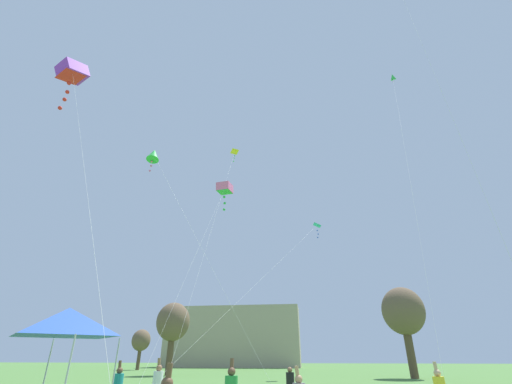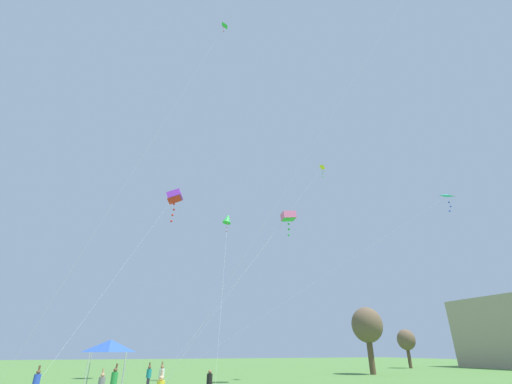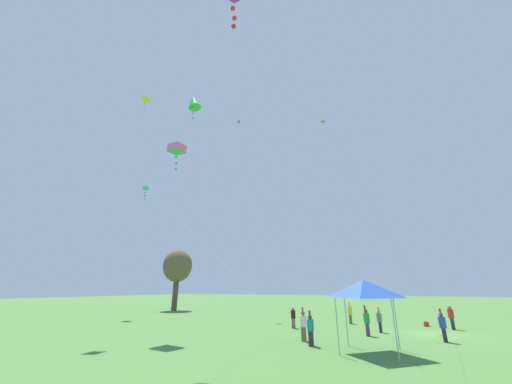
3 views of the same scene
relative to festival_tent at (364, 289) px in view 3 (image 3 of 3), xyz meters
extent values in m
plane|color=#4C7A38|center=(8.22, -3.20, -2.97)|extent=(220.00, 220.00, 0.00)
cylinder|color=brown|center=(17.72, 28.08, -0.81)|extent=(0.79, 0.79, 4.32)
ellipsoid|color=brown|center=(17.72, 28.08, 3.24)|extent=(4.25, 4.25, 4.72)
cylinder|color=#B7B7BC|center=(-1.27, -1.27, -1.70)|extent=(0.05, 0.05, 2.53)
cylinder|color=#B7B7BC|center=(1.27, -1.27, -1.70)|extent=(0.05, 0.05, 2.53)
cylinder|color=#B7B7BC|center=(-1.27, 1.27, -1.70)|extent=(0.05, 0.05, 2.53)
cylinder|color=#B7B7BC|center=(1.27, 1.27, -1.70)|extent=(0.05, 0.05, 2.53)
pyramid|color=blue|center=(0.00, 0.00, 0.01)|extent=(2.81, 2.81, 0.89)
cube|color=red|center=(12.97, -3.12, -2.78)|extent=(0.57, 0.37, 0.37)
cube|color=#282833|center=(11.53, -4.83, -2.57)|extent=(0.38, 0.21, 0.80)
cylinder|color=red|center=(11.53, -4.83, -1.84)|extent=(0.40, 0.40, 0.66)
sphere|color=#896042|center=(11.53, -4.83, -1.40)|extent=(0.25, 0.25, 0.25)
cube|color=brown|center=(12.07, 2.79, -2.60)|extent=(0.35, 0.19, 0.73)
cylinder|color=yellow|center=(12.07, 2.79, -1.93)|extent=(0.37, 0.37, 0.61)
sphere|color=tan|center=(12.07, 2.79, -1.53)|extent=(0.23, 0.23, 0.23)
cylinder|color=tan|center=(12.05, 2.79, -1.43)|extent=(0.15, 0.13, 0.52)
cube|color=#473860|center=(5.43, 0.66, -2.58)|extent=(0.37, 0.20, 0.78)
cylinder|color=#288E3D|center=(5.43, 0.66, -1.87)|extent=(0.39, 0.39, 0.64)
sphere|color=brown|center=(5.43, 0.66, -1.44)|extent=(0.24, 0.24, 0.24)
cylinder|color=brown|center=(5.43, 0.69, -1.34)|extent=(0.14, 0.19, 0.55)
cube|color=brown|center=(6.92, 6.35, -2.61)|extent=(0.34, 0.19, 0.72)
cylinder|color=black|center=(6.92, 6.35, -1.96)|extent=(0.36, 0.36, 0.59)
sphere|color=#896042|center=(6.92, 6.35, -1.56)|extent=(0.22, 0.22, 0.22)
cube|color=#282833|center=(5.04, -3.63, -2.59)|extent=(0.36, 0.20, 0.75)
cylinder|color=blue|center=(5.04, -3.63, -1.91)|extent=(0.38, 0.38, 0.62)
sphere|color=brown|center=(5.04, -3.63, -1.49)|extent=(0.24, 0.24, 0.24)
cylinder|color=brown|center=(5.05, -3.63, -1.40)|extent=(0.15, 0.12, 0.53)
cube|color=brown|center=(1.75, 3.92, -2.58)|extent=(0.37, 0.20, 0.77)
cylinder|color=white|center=(1.75, 3.92, -1.87)|extent=(0.39, 0.39, 0.64)
sphere|color=#896042|center=(1.75, 3.92, -1.45)|extent=(0.24, 0.24, 0.24)
cylinder|color=#896042|center=(1.73, 3.91, -1.35)|extent=(0.18, 0.15, 0.55)
cube|color=#282833|center=(7.49, 0.03, -2.62)|extent=(0.33, 0.18, 0.70)
cylinder|color=slate|center=(7.49, 0.03, -1.98)|extent=(0.35, 0.35, 0.58)
sphere|color=tan|center=(7.49, 0.03, -1.59)|extent=(0.22, 0.22, 0.22)
cylinder|color=tan|center=(7.47, 0.02, -1.51)|extent=(0.19, 0.16, 0.50)
cube|color=#282833|center=(0.48, 3.11, -2.60)|extent=(0.35, 0.19, 0.74)
cylinder|color=teal|center=(0.48, 3.11, -1.93)|extent=(0.37, 0.37, 0.61)
sphere|color=brown|center=(0.48, 3.11, -1.52)|extent=(0.23, 0.23, 0.23)
cylinder|color=brown|center=(0.47, 3.11, -1.42)|extent=(0.17, 0.13, 0.52)
cylinder|color=silver|center=(1.78, 8.32, 4.89)|extent=(9.45, 2.97, 15.72)
cone|color=green|center=(-2.94, 9.80, 12.74)|extent=(1.23, 1.38, 1.22)
sphere|color=pink|center=(-3.02, 9.81, 12.14)|extent=(0.15, 0.15, 0.15)
sphere|color=pink|center=(-2.97, 9.73, 11.73)|extent=(0.15, 0.15, 0.15)
sphere|color=pink|center=(-3.01, 9.72, 11.31)|extent=(0.15, 0.15, 0.15)
cylinder|color=silver|center=(1.13, 9.23, 4.62)|extent=(0.54, 11.67, 15.17)
cube|color=pink|center=(1.39, 15.06, 12.20)|extent=(1.30, 1.53, 0.89)
cube|color=green|center=(1.39, 15.06, 11.81)|extent=(1.21, 1.38, 0.20)
sphere|color=green|center=(1.38, 15.05, 11.33)|extent=(0.21, 0.21, 0.21)
sphere|color=green|center=(1.45, 15.02, 10.74)|extent=(0.21, 0.21, 0.21)
sphere|color=green|center=(1.44, 14.98, 10.14)|extent=(0.21, 0.21, 0.21)
cylinder|color=silver|center=(5.17, 15.56, 4.98)|extent=(8.99, 24.35, 15.91)
pyramid|color=#2DBCD1|center=(9.68, 27.73, 13.00)|extent=(1.18, 1.33, 0.53)
sphere|color=blue|center=(9.61, 27.80, 12.29)|extent=(0.16, 0.16, 0.16)
sphere|color=blue|center=(9.68, 27.80, 11.85)|extent=(0.16, 0.16, 0.16)
sphere|color=blue|center=(9.59, 27.65, 11.41)|extent=(0.16, 0.16, 0.16)
cylinder|color=silver|center=(-1.09, 0.11, 6.62)|extent=(11.38, 8.36, 19.18)
sphere|color=red|center=(-6.75, 4.34, 14.49)|extent=(0.25, 0.25, 0.25)
sphere|color=red|center=(-6.69, 4.25, 13.79)|extent=(0.25, 0.25, 0.25)
sphere|color=red|center=(-6.80, 4.22, 13.09)|extent=(0.25, 0.25, 0.25)
cylinder|color=silver|center=(1.53, 11.79, 7.99)|extent=(0.80, 16.10, 21.92)
pyramid|color=yellow|center=(1.15, 19.86, 19.00)|extent=(1.02, 0.89, 0.43)
sphere|color=green|center=(1.13, 19.87, 18.44)|extent=(0.12, 0.12, 0.12)
sphere|color=green|center=(1.10, 19.76, 18.10)|extent=(0.12, 0.12, 0.12)
sphere|color=green|center=(1.06, 19.81, 17.75)|extent=(0.12, 0.12, 0.12)
cylinder|color=silver|center=(15.24, 10.37, 11.50)|extent=(6.46, 16.18, 28.93)
cone|color=green|center=(18.47, 18.45, 25.96)|extent=(0.70, 0.84, 0.86)
sphere|color=black|center=(18.39, 18.43, 25.60)|extent=(0.09, 0.09, 0.09)
sphere|color=black|center=(18.44, 18.51, 25.36)|extent=(0.09, 0.09, 0.09)
cylinder|color=silver|center=(13.40, -0.03, 8.42)|extent=(3.19, 8.62, 22.77)
pyramid|color=green|center=(15.00, 4.29, 19.83)|extent=(0.61, 0.60, 0.23)
sphere|color=red|center=(15.07, 4.20, 19.51)|extent=(0.07, 0.07, 0.07)
sphere|color=red|center=(14.92, 4.23, 19.30)|extent=(0.07, 0.07, 0.07)
camera|label=1|loc=(7.85, -10.98, -1.01)|focal=24.00mm
camera|label=2|loc=(31.08, 0.66, -0.31)|focal=24.00mm
camera|label=3|loc=(-16.50, -1.88, 0.02)|focal=20.00mm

